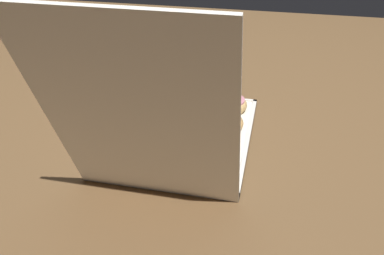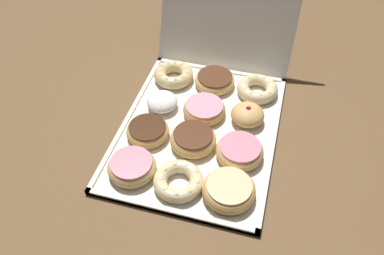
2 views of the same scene
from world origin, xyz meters
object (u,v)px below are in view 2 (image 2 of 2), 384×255
at_px(cruller_donut_9, 174,74).
at_px(cruller_donut_11, 258,89).
at_px(donut_box, 199,130).
at_px(chocolate_frosted_donut_10, 215,80).
at_px(cruller_donut_1, 179,181).
at_px(powdered_filled_donut_6, 162,102).
at_px(jelly_filled_donut_8, 248,115).
at_px(chocolate_frosted_donut_3, 148,131).
at_px(glazed_ring_donut_2, 229,190).
at_px(pink_frosted_donut_7, 204,109).
at_px(pink_frosted_donut_0, 132,167).
at_px(pink_frosted_donut_5, 240,151).
at_px(chocolate_frosted_donut_4, 193,139).

relative_size(cruller_donut_9, cruller_donut_11, 1.00).
height_order(donut_box, chocolate_frosted_donut_10, chocolate_frosted_donut_10).
bearing_deg(cruller_donut_1, cruller_donut_11, 71.22).
xyz_separation_m(powdered_filled_donut_6, jelly_filled_donut_8, (0.24, 0.01, 0.00)).
xyz_separation_m(chocolate_frosted_donut_3, cruller_donut_9, (-0.00, 0.24, 0.00)).
bearing_deg(glazed_ring_donut_2, chocolate_frosted_donut_3, 152.39).
xyz_separation_m(cruller_donut_1, jelly_filled_donut_8, (0.12, 0.25, 0.01)).
xyz_separation_m(glazed_ring_donut_2, pink_frosted_donut_7, (-0.12, 0.24, -0.00)).
bearing_deg(chocolate_frosted_donut_3, cruller_donut_9, 90.82).
xyz_separation_m(powdered_filled_donut_6, cruller_donut_11, (0.24, 0.13, -0.00)).
distance_m(jelly_filled_donut_8, cruller_donut_9, 0.27).
relative_size(chocolate_frosted_donut_10, cruller_donut_11, 1.00).
relative_size(cruller_donut_1, chocolate_frosted_donut_10, 1.00).
distance_m(cruller_donut_1, jelly_filled_donut_8, 0.27).
height_order(pink_frosted_donut_0, chocolate_frosted_donut_10, pink_frosted_donut_0).
height_order(pink_frosted_donut_5, powdered_filled_donut_6, powdered_filled_donut_6).
bearing_deg(chocolate_frosted_donut_10, pink_frosted_donut_5, -64.46).
height_order(chocolate_frosted_donut_4, pink_frosted_donut_7, chocolate_frosted_donut_4).
relative_size(pink_frosted_donut_0, chocolate_frosted_donut_4, 0.99).
xyz_separation_m(pink_frosted_donut_0, glazed_ring_donut_2, (0.23, -0.00, 0.00)).
bearing_deg(chocolate_frosted_donut_4, chocolate_frosted_donut_3, -179.17).
height_order(pink_frosted_donut_0, powdered_filled_donut_6, powdered_filled_donut_6).
xyz_separation_m(chocolate_frosted_donut_3, pink_frosted_donut_5, (0.24, -0.01, 0.00)).
bearing_deg(pink_frosted_donut_7, pink_frosted_donut_0, -116.28).
distance_m(powdered_filled_donut_6, chocolate_frosted_donut_10, 0.18).
height_order(powdered_filled_donut_6, jelly_filled_donut_8, jelly_filled_donut_8).
relative_size(cruller_donut_1, pink_frosted_donut_5, 0.99).
bearing_deg(powdered_filled_donut_6, cruller_donut_9, 92.34).
distance_m(donut_box, pink_frosted_donut_0, 0.21).
bearing_deg(pink_frosted_donut_7, cruller_donut_1, -89.76).
bearing_deg(chocolate_frosted_donut_3, chocolate_frosted_donut_4, 0.83).
relative_size(pink_frosted_donut_5, powdered_filled_donut_6, 1.39).
relative_size(powdered_filled_donut_6, cruller_donut_11, 0.72).
height_order(chocolate_frosted_donut_3, chocolate_frosted_donut_10, same).
bearing_deg(pink_frosted_donut_0, cruller_donut_1, -3.60).
distance_m(chocolate_frosted_donut_4, chocolate_frosted_donut_10, 0.24).
xyz_separation_m(donut_box, cruller_donut_1, (0.00, -0.19, 0.02)).
bearing_deg(donut_box, chocolate_frosted_donut_10, 89.67).
xyz_separation_m(pink_frosted_donut_5, cruller_donut_9, (-0.24, 0.24, -0.00)).
height_order(cruller_donut_1, chocolate_frosted_donut_10, same).
height_order(chocolate_frosted_donut_4, cruller_donut_11, chocolate_frosted_donut_4).
bearing_deg(powdered_filled_donut_6, cruller_donut_11, 27.33).
relative_size(cruller_donut_1, chocolate_frosted_donut_3, 1.06).
bearing_deg(pink_frosted_donut_0, pink_frosted_donut_5, 25.89).
xyz_separation_m(cruller_donut_1, chocolate_frosted_donut_4, (-0.00, 0.13, 0.00)).
height_order(donut_box, jelly_filled_donut_8, jelly_filled_donut_8).
height_order(cruller_donut_9, cruller_donut_11, cruller_donut_9).
distance_m(pink_frosted_donut_0, powdered_filled_donut_6, 0.23).
bearing_deg(cruller_donut_9, donut_box, -55.18).
distance_m(cruller_donut_1, cruller_donut_9, 0.38).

